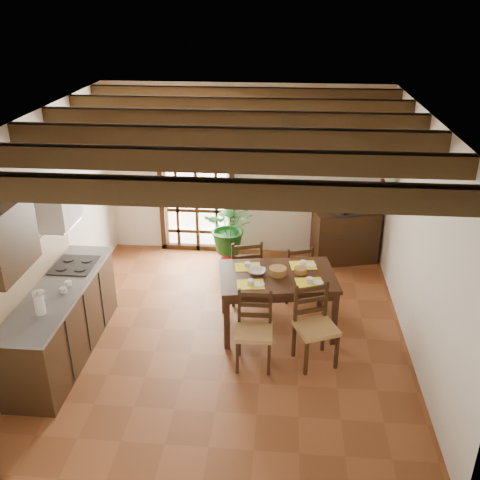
# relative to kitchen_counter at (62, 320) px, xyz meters

# --- Properties ---
(ground_plane) EXTENTS (5.00, 5.00, 0.00)m
(ground_plane) POSITION_rel_kitchen_counter_xyz_m (1.96, 0.60, -0.47)
(ground_plane) COLOR brown
(room_shell) EXTENTS (4.52, 5.02, 2.81)m
(room_shell) POSITION_rel_kitchen_counter_xyz_m (1.96, 0.60, 1.34)
(room_shell) COLOR silver
(room_shell) RESTS_ON ground_plane
(ceiling_beams) EXTENTS (4.50, 4.34, 0.20)m
(ceiling_beams) POSITION_rel_kitchen_counter_xyz_m (1.96, 0.60, 2.22)
(ceiling_beams) COLOR black
(ceiling_beams) RESTS_ON room_shell
(french_door) EXTENTS (1.26, 0.11, 2.32)m
(french_door) POSITION_rel_kitchen_counter_xyz_m (1.16, 3.05, 0.70)
(french_door) COLOR white
(french_door) RESTS_ON ground_plane
(kitchen_counter) EXTENTS (0.64, 2.25, 1.38)m
(kitchen_counter) POSITION_rel_kitchen_counter_xyz_m (0.00, 0.00, 0.00)
(kitchen_counter) COLOR black
(kitchen_counter) RESTS_ON ground_plane
(upper_cabinet) EXTENTS (0.35, 0.80, 0.70)m
(upper_cabinet) POSITION_rel_kitchen_counter_xyz_m (-0.12, -0.70, 1.38)
(upper_cabinet) COLOR black
(upper_cabinet) RESTS_ON room_shell
(range_hood) EXTENTS (0.38, 0.60, 0.54)m
(range_hood) POSITION_rel_kitchen_counter_xyz_m (-0.09, 0.55, 1.26)
(range_hood) COLOR white
(range_hood) RESTS_ON room_shell
(counter_items) EXTENTS (0.50, 1.43, 0.25)m
(counter_items) POSITION_rel_kitchen_counter_xyz_m (0.00, 0.09, 0.49)
(counter_items) COLOR black
(counter_items) RESTS_ON kitchen_counter
(dining_table) EXTENTS (1.58, 1.14, 0.79)m
(dining_table) POSITION_rel_kitchen_counter_xyz_m (2.55, 0.77, 0.21)
(dining_table) COLOR #311B10
(dining_table) RESTS_ON ground_plane
(chair_near_left) EXTENTS (0.43, 0.41, 0.92)m
(chair_near_left) POSITION_rel_kitchen_counter_xyz_m (2.31, -0.02, -0.18)
(chair_near_left) COLOR #B5874D
(chair_near_left) RESTS_ON ground_plane
(chair_near_right) EXTENTS (0.58, 0.57, 0.97)m
(chair_near_right) POSITION_rel_kitchen_counter_xyz_m (3.02, 0.09, -0.17)
(chair_near_right) COLOR #B5874D
(chair_near_right) RESTS_ON ground_plane
(chair_far_left) EXTENTS (0.55, 0.53, 0.98)m
(chair_far_left) POSITION_rel_kitchen_counter_xyz_m (2.08, 1.45, -0.17)
(chair_far_left) COLOR #B5874D
(chair_far_left) RESTS_ON ground_plane
(chair_far_right) EXTENTS (0.49, 0.48, 0.86)m
(chair_far_right) POSITION_rel_kitchen_counter_xyz_m (2.80, 1.57, -0.21)
(chair_far_right) COLOR #B5874D
(chair_far_right) RESTS_ON ground_plane
(table_setting) EXTENTS (1.06, 0.71, 0.10)m
(table_setting) POSITION_rel_kitchen_counter_xyz_m (2.55, 0.77, 0.38)
(table_setting) COLOR yellow
(table_setting) RESTS_ON dining_table
(table_bowl) EXTENTS (0.24, 0.24, 0.05)m
(table_bowl) POSITION_rel_kitchen_counter_xyz_m (2.29, 0.79, 0.34)
(table_bowl) COLOR white
(table_bowl) RESTS_ON dining_table
(sideboard) EXTENTS (1.10, 0.70, 0.86)m
(sideboard) POSITION_rel_kitchen_counter_xyz_m (3.61, 2.83, -0.04)
(sideboard) COLOR black
(sideboard) RESTS_ON ground_plane
(crt_tv) EXTENTS (0.57, 0.56, 0.38)m
(crt_tv) POSITION_rel_kitchen_counter_xyz_m (3.61, 2.82, 0.58)
(crt_tv) COLOR black
(crt_tv) RESTS_ON sideboard
(fuse_box) EXTENTS (0.25, 0.03, 0.32)m
(fuse_box) POSITION_rel_kitchen_counter_xyz_m (3.46, 3.08, 1.28)
(fuse_box) COLOR white
(fuse_box) RESTS_ON room_shell
(plant_pot) EXTENTS (0.33, 0.33, 0.20)m
(plant_pot) POSITION_rel_kitchen_counter_xyz_m (1.75, 2.62, -0.36)
(plant_pot) COLOR maroon
(plant_pot) RESTS_ON ground_plane
(potted_plant) EXTENTS (2.04, 1.75, 2.26)m
(potted_plant) POSITION_rel_kitchen_counter_xyz_m (1.75, 2.62, 0.10)
(potted_plant) COLOR #144C19
(potted_plant) RESTS_ON ground_plane
(wall_shelf) EXTENTS (0.20, 0.42, 0.20)m
(wall_shelf) POSITION_rel_kitchen_counter_xyz_m (4.10, 2.20, 1.04)
(wall_shelf) COLOR black
(wall_shelf) RESTS_ON room_shell
(shelf_vase) EXTENTS (0.15, 0.15, 0.15)m
(shelf_vase) POSITION_rel_kitchen_counter_xyz_m (4.10, 2.20, 1.18)
(shelf_vase) COLOR #B2BFB2
(shelf_vase) RESTS_ON wall_shelf
(shelf_flowers) EXTENTS (0.14, 0.14, 0.36)m
(shelf_flowers) POSITION_rel_kitchen_counter_xyz_m (4.10, 2.20, 1.38)
(shelf_flowers) COLOR yellow
(shelf_flowers) RESTS_ON shelf_vase
(framed_picture) EXTENTS (0.03, 0.32, 0.32)m
(framed_picture) POSITION_rel_kitchen_counter_xyz_m (4.18, 2.20, 1.58)
(framed_picture) COLOR brown
(framed_picture) RESTS_ON room_shell
(pendant_lamp) EXTENTS (0.36, 0.36, 0.84)m
(pendant_lamp) POSITION_rel_kitchen_counter_xyz_m (2.55, 0.87, 1.60)
(pendant_lamp) COLOR black
(pendant_lamp) RESTS_ON room_shell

